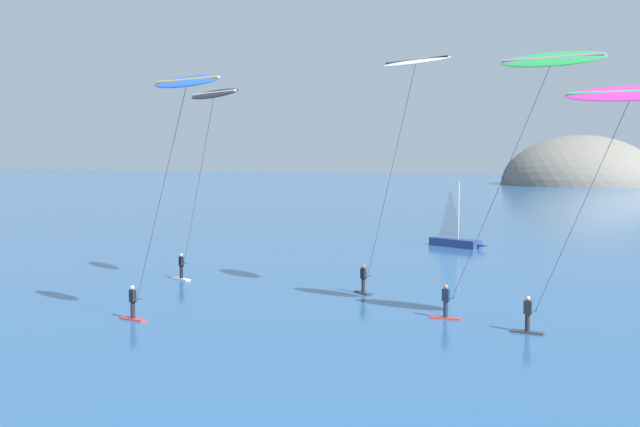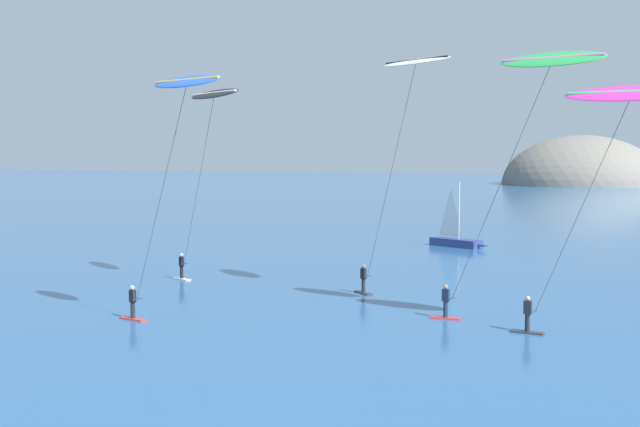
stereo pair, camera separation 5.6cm
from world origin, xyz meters
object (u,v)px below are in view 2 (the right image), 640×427
kitesurfer_green (542,83)px  kitesurfer_black (211,110)px  kitesurfer_magenta (624,110)px  kitesurfer_blue (180,108)px  sailboat_near (459,240)px  kitesurfer_white (411,80)px

kitesurfer_green → kitesurfer_black: bearing=165.7°
kitesurfer_magenta → kitesurfer_blue: kitesurfer_blue is taller
sailboat_near → kitesurfer_black: 29.89m
sailboat_near → kitesurfer_magenta: (13.68, -32.81, 9.35)m
sailboat_near → kitesurfer_black: (-9.65, -26.42, 10.12)m
kitesurfer_green → kitesurfer_black: size_ratio=1.06×
kitesurfer_magenta → kitesurfer_white: size_ratio=0.83×
kitesurfer_magenta → kitesurfer_white: kitesurfer_white is taller
kitesurfer_black → kitesurfer_green: bearing=-14.3°
kitesurfer_black → kitesurfer_blue: kitesurfer_black is taller
kitesurfer_black → kitesurfer_white: size_ratio=0.90×
sailboat_near → kitesurfer_white: 29.40m
sailboat_near → kitesurfer_white: size_ratio=0.43×
sailboat_near → kitesurfer_white: (2.87, -26.93, 11.45)m
kitesurfer_magenta → kitesurfer_black: 24.20m
kitesurfer_magenta → kitesurfer_black: (-23.32, 6.39, 0.78)m
kitesurfer_green → sailboat_near: bearing=107.9°
sailboat_near → kitesurfer_blue: 39.07m
kitesurfer_green → kitesurfer_white: kitesurfer_white is taller
kitesurfer_green → kitesurfer_magenta: size_ratio=1.15×
kitesurfer_magenta → kitesurfer_white: (-10.81, 5.88, 2.10)m
kitesurfer_green → kitesurfer_blue: kitesurfer_green is taller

